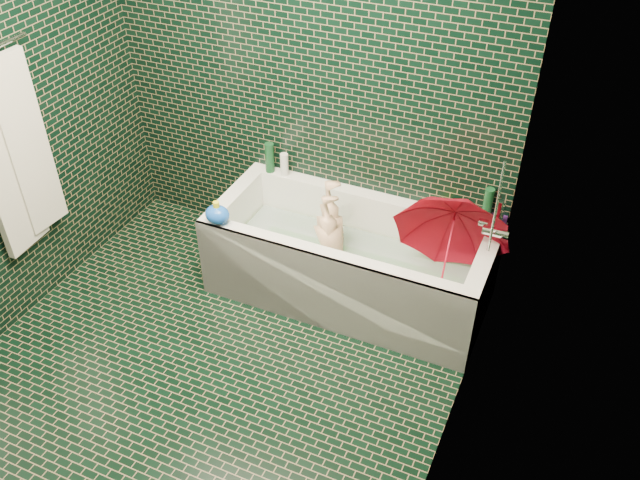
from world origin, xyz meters
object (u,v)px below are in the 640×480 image
at_px(rubber_duck, 446,208).
at_px(bath_toy, 217,214).
at_px(bathtub, 349,268).
at_px(child, 333,249).
at_px(umbrella, 448,249).

bearing_deg(rubber_duck, bath_toy, -168.95).
height_order(bathtub, bath_toy, bath_toy).
bearing_deg(child, rubber_duck, 104.05).
bearing_deg(umbrella, bath_toy, -172.30).
bearing_deg(rubber_duck, umbrella, -89.56).
bearing_deg(rubber_duck, bathtub, -163.04).
relative_size(bathtub, rubber_duck, 13.10).
bearing_deg(bath_toy, umbrella, 16.33).
height_order(bathtub, rubber_duck, rubber_duck).
bearing_deg(bathtub, rubber_duck, 33.92).
bearing_deg(bath_toy, bathtub, 27.80).
xyz_separation_m(child, bath_toy, (-0.60, -0.33, 0.30)).
xyz_separation_m(umbrella, rubber_duck, (-0.11, 0.36, 0.02)).
height_order(rubber_duck, bath_toy, bath_toy).
height_order(umbrella, bath_toy, umbrella).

